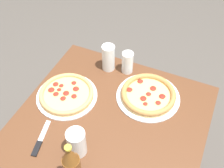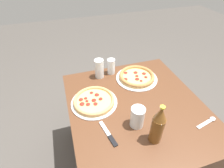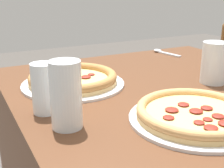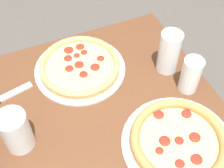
# 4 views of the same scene
# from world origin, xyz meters

# --- Properties ---
(table) EXTENTS (0.97, 0.89, 0.71)m
(table) POSITION_xyz_m (0.00, 0.00, 0.35)
(table) COLOR #56331E
(table) RESTS_ON ground_plane
(pizza_pepperoni) EXTENTS (0.33, 0.33, 0.04)m
(pizza_pepperoni) POSITION_xyz_m (-0.27, 0.12, 0.73)
(pizza_pepperoni) COLOR silver
(pizza_pepperoni) RESTS_ON table
(pizza_veggie) EXTENTS (0.31, 0.31, 0.04)m
(pizza_veggie) POSITION_xyz_m (-0.10, -0.27, 0.72)
(pizza_veggie) COLOR silver
(pizza_veggie) RESTS_ON table
(glass_water) EXTENTS (0.06, 0.06, 0.13)m
(glass_water) POSITION_xyz_m (-0.41, -0.05, 0.76)
(glass_water) COLOR white
(glass_water) RESTS_ON table
(glass_mango_juice) EXTENTS (0.07, 0.07, 0.16)m
(glass_mango_juice) POSITION_xyz_m (-0.38, -0.16, 0.77)
(glass_mango_juice) COLOR white
(glass_mango_juice) RESTS_ON table
(glass_red_wine) EXTENTS (0.08, 0.08, 0.13)m
(glass_red_wine) POSITION_xyz_m (0.15, -0.06, 0.77)
(glass_red_wine) COLOR white
(glass_red_wine) RESTS_ON table
(beer_bottle) EXTENTS (0.07, 0.07, 0.26)m
(beer_bottle) POSITION_xyz_m (0.27, -0.01, 0.83)
(beer_bottle) COLOR brown
(beer_bottle) RESTS_ON table
(knife) EXTENTS (0.19, 0.06, 0.01)m
(knife) POSITION_xyz_m (0.17, -0.25, 0.71)
(knife) COLOR black
(knife) RESTS_ON table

